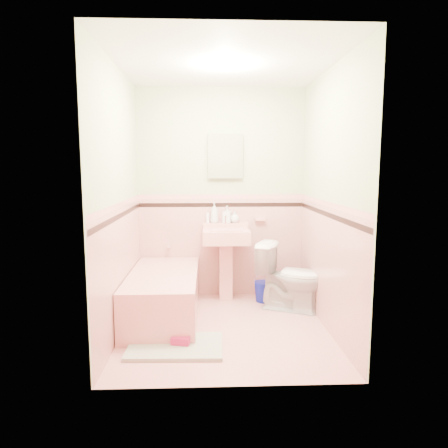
{
  "coord_description": "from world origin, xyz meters",
  "views": [
    {
      "loc": [
        -0.17,
        -3.88,
        1.56
      ],
      "look_at": [
        0.0,
        0.25,
        1.0
      ],
      "focal_mm": 33.08,
      "sensor_mm": 36.0,
      "label": 1
    }
  ],
  "objects_px": {
    "sink": "(226,265)",
    "shoe": "(180,341)",
    "soap_bottle_mid": "(227,214)",
    "medicine_cabinet": "(225,156)",
    "soap_bottle_left": "(214,213)",
    "bucket": "(264,292)",
    "soap_bottle_right": "(235,217)",
    "bathtub": "(164,296)",
    "toilet": "(291,277)"
  },
  "relations": [
    {
      "from": "bathtub",
      "to": "toilet",
      "type": "distance_m",
      "value": 1.4
    },
    {
      "from": "sink",
      "to": "bucket",
      "type": "xyz_separation_m",
      "value": [
        0.45,
        -0.06,
        -0.31
      ]
    },
    {
      "from": "medicine_cabinet",
      "to": "shoe",
      "type": "relative_size",
      "value": 3.05
    },
    {
      "from": "soap_bottle_left",
      "to": "bucket",
      "type": "xyz_separation_m",
      "value": [
        0.58,
        -0.24,
        -0.91
      ]
    },
    {
      "from": "medicine_cabinet",
      "to": "shoe",
      "type": "bearing_deg",
      "value": -106.99
    },
    {
      "from": "soap_bottle_right",
      "to": "sink",
      "type": "bearing_deg",
      "value": -122.02
    },
    {
      "from": "medicine_cabinet",
      "to": "soap_bottle_mid",
      "type": "relative_size",
      "value": 2.39
    },
    {
      "from": "sink",
      "to": "soap_bottle_right",
      "type": "relative_size",
      "value": 6.14
    },
    {
      "from": "medicine_cabinet",
      "to": "soap_bottle_left",
      "type": "xyz_separation_m",
      "value": [
        -0.13,
        -0.03,
        -0.67
      ]
    },
    {
      "from": "sink",
      "to": "shoe",
      "type": "relative_size",
      "value": 5.32
    },
    {
      "from": "soap_bottle_mid",
      "to": "bucket",
      "type": "distance_m",
      "value": 1.02
    },
    {
      "from": "soap_bottle_mid",
      "to": "toilet",
      "type": "height_order",
      "value": "soap_bottle_mid"
    },
    {
      "from": "soap_bottle_mid",
      "to": "bathtub",
      "type": "bearing_deg",
      "value": -134.57
    },
    {
      "from": "soap_bottle_left",
      "to": "toilet",
      "type": "relative_size",
      "value": 0.32
    },
    {
      "from": "soap_bottle_mid",
      "to": "shoe",
      "type": "xyz_separation_m",
      "value": [
        -0.48,
        -1.48,
        -0.95
      ]
    },
    {
      "from": "bathtub",
      "to": "shoe",
      "type": "height_order",
      "value": "bathtub"
    },
    {
      "from": "bathtub",
      "to": "soap_bottle_left",
      "type": "height_order",
      "value": "soap_bottle_left"
    },
    {
      "from": "soap_bottle_mid",
      "to": "toilet",
      "type": "xyz_separation_m",
      "value": [
        0.68,
        -0.53,
        -0.64
      ]
    },
    {
      "from": "medicine_cabinet",
      "to": "soap_bottle_left",
      "type": "relative_size",
      "value": 2.02
    },
    {
      "from": "sink",
      "to": "medicine_cabinet",
      "type": "distance_m",
      "value": 1.29
    },
    {
      "from": "soap_bottle_left",
      "to": "toilet",
      "type": "distance_m",
      "value": 1.19
    },
    {
      "from": "shoe",
      "to": "soap_bottle_mid",
      "type": "bearing_deg",
      "value": 83.85
    },
    {
      "from": "bathtub",
      "to": "medicine_cabinet",
      "type": "relative_size",
      "value": 3.08
    },
    {
      "from": "soap_bottle_mid",
      "to": "toilet",
      "type": "distance_m",
      "value": 1.07
    },
    {
      "from": "soap_bottle_mid",
      "to": "soap_bottle_right",
      "type": "height_order",
      "value": "soap_bottle_mid"
    },
    {
      "from": "sink",
      "to": "soap_bottle_mid",
      "type": "distance_m",
      "value": 0.61
    },
    {
      "from": "soap_bottle_left",
      "to": "soap_bottle_right",
      "type": "distance_m",
      "value": 0.25
    },
    {
      "from": "sink",
      "to": "bathtub",
      "type": "bearing_deg",
      "value": -142.07
    },
    {
      "from": "medicine_cabinet",
      "to": "toilet",
      "type": "bearing_deg",
      "value": -38.45
    },
    {
      "from": "bathtub",
      "to": "toilet",
      "type": "bearing_deg",
      "value": 7.47
    },
    {
      "from": "soap_bottle_mid",
      "to": "shoe",
      "type": "distance_m",
      "value": 1.82
    },
    {
      "from": "bathtub",
      "to": "bucket",
      "type": "bearing_deg",
      "value": 22.83
    },
    {
      "from": "shoe",
      "to": "soap_bottle_right",
      "type": "bearing_deg",
      "value": 80.64
    },
    {
      "from": "soap_bottle_mid",
      "to": "bucket",
      "type": "bearing_deg",
      "value": -28.97
    },
    {
      "from": "toilet",
      "to": "shoe",
      "type": "bearing_deg",
      "value": 153.6
    },
    {
      "from": "soap_bottle_mid",
      "to": "soap_bottle_right",
      "type": "relative_size",
      "value": 1.47
    },
    {
      "from": "toilet",
      "to": "soap_bottle_right",
      "type": "bearing_deg",
      "value": 72.63
    },
    {
      "from": "bathtub",
      "to": "medicine_cabinet",
      "type": "height_order",
      "value": "medicine_cabinet"
    },
    {
      "from": "medicine_cabinet",
      "to": "soap_bottle_left",
      "type": "bearing_deg",
      "value": -167.4
    },
    {
      "from": "medicine_cabinet",
      "to": "soap_bottle_mid",
      "type": "bearing_deg",
      "value": -57.08
    },
    {
      "from": "sink",
      "to": "soap_bottle_left",
      "type": "distance_m",
      "value": 0.64
    },
    {
      "from": "sink",
      "to": "soap_bottle_left",
      "type": "bearing_deg",
      "value": 126.71
    },
    {
      "from": "sink",
      "to": "soap_bottle_right",
      "type": "bearing_deg",
      "value": 57.98
    },
    {
      "from": "soap_bottle_right",
      "to": "soap_bottle_left",
      "type": "bearing_deg",
      "value": 180.0
    },
    {
      "from": "medicine_cabinet",
      "to": "soap_bottle_left",
      "type": "height_order",
      "value": "medicine_cabinet"
    },
    {
      "from": "sink",
      "to": "bucket",
      "type": "bearing_deg",
      "value": -7.17
    },
    {
      "from": "toilet",
      "to": "shoe",
      "type": "xyz_separation_m",
      "value": [
        -1.16,
        -0.95,
        -0.31
      ]
    },
    {
      "from": "bathtub",
      "to": "shoe",
      "type": "xyz_separation_m",
      "value": [
        0.22,
        -0.77,
        -0.16
      ]
    },
    {
      "from": "bucket",
      "to": "soap_bottle_mid",
      "type": "bearing_deg",
      "value": 151.03
    },
    {
      "from": "bucket",
      "to": "toilet",
      "type": "bearing_deg",
      "value": -48.63
    }
  ]
}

